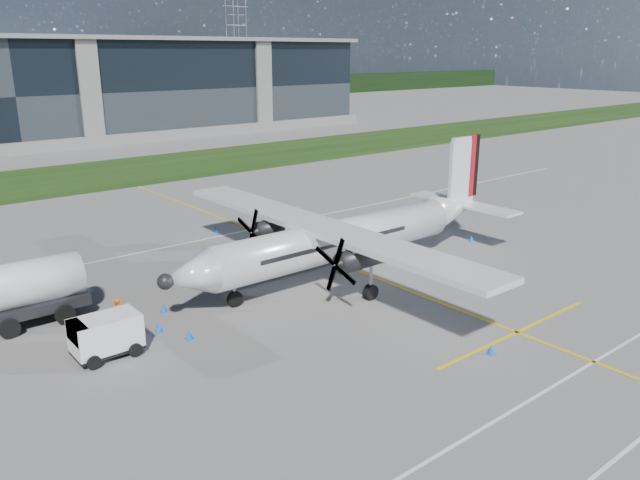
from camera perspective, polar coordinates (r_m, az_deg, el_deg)
The scene contains 13 objects.
ground at distance 66.99m, azimuth -18.95°, elevation 4.45°, with size 400.00×400.00×0.00m, color slate.
grass_strip at distance 74.41m, azimuth -21.17°, elevation 5.41°, with size 400.00×18.00×0.04m, color black.
pylon_east at distance 202.54m, azimuth -7.60°, elevation 17.20°, with size 9.00×4.60×30.00m, color gray, non-canonical shape.
yellow_taxiway_centerline at distance 42.78m, azimuth -0.49°, elevation -1.32°, with size 0.20×70.00×0.01m, color yellow.
turboprop_aircraft at distance 38.02m, azimuth 2.64°, elevation 2.38°, with size 24.81×25.72×7.72m, color silver, non-canonical shape.
baggage_tug at distance 30.24m, azimuth -18.95°, elevation -8.34°, with size 3.18×1.91×1.91m, color white, non-canonical shape.
ground_crew_person at distance 32.61m, azimuth -17.92°, elevation -6.26°, with size 0.82×0.59×2.02m, color #F25907.
safety_cone_nose_port at distance 31.15m, azimuth -11.88°, elevation -8.42°, with size 0.36×0.36×0.50m, color blue.
safety_cone_fwd at distance 32.27m, azimuth -14.54°, elevation -7.69°, with size 0.36×0.36×0.50m, color blue.
safety_cone_stbdwing at distance 48.71m, azimuth -9.51°, elevation 1.02°, with size 0.36×0.36×0.50m, color blue.
safety_cone_tail at distance 46.93m, azimuth 13.69°, elevation 0.15°, with size 0.36×0.36×0.50m, color blue.
safety_cone_portwing at distance 30.13m, azimuth 15.39°, elevation -9.59°, with size 0.36×0.36×0.50m, color blue.
safety_cone_nose_stbd at distance 34.51m, azimuth -14.09°, elevation -6.01°, with size 0.36×0.36×0.50m, color blue.
Camera 1 is at (-22.46, -21.68, 13.37)m, focal length 35.00 mm.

